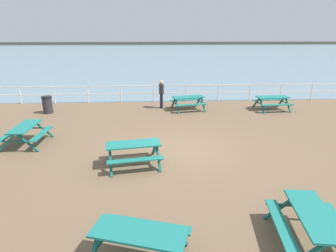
# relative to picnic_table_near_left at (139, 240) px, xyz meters

# --- Properties ---
(ground_plane) EXTENTS (30.00, 24.00, 0.20)m
(ground_plane) POSITION_rel_picnic_table_near_left_xyz_m (1.44, 5.59, -0.68)
(ground_plane) COLOR brown
(sea_band) EXTENTS (142.00, 90.00, 0.01)m
(sea_band) POSITION_rel_picnic_table_near_left_xyz_m (1.44, 58.34, -0.58)
(sea_band) COLOR gray
(sea_band) RESTS_ON ground
(distant_shoreline) EXTENTS (142.00, 6.00, 1.80)m
(distant_shoreline) POSITION_rel_picnic_table_near_left_xyz_m (1.44, 101.34, -0.58)
(distant_shoreline) COLOR #4C4C47
(distant_shoreline) RESTS_ON ground
(seaward_railing) EXTENTS (23.07, 0.07, 1.08)m
(seaward_railing) POSITION_rel_picnic_table_near_left_xyz_m (1.44, 13.34, 0.17)
(seaward_railing) COLOR white
(seaward_railing) RESTS_ON ground
(picnic_table_near_left) EXTENTS (2.16, 1.96, 0.80)m
(picnic_table_near_left) POSITION_rel_picnic_table_near_left_xyz_m (0.00, 0.00, 0.00)
(picnic_table_near_left) COLOR #1E7A70
(picnic_table_near_left) RESTS_ON ground
(picnic_table_mid_centre) EXTENTS (1.58, 1.84, 0.80)m
(picnic_table_mid_centre) POSITION_rel_picnic_table_near_left_xyz_m (-4.78, 6.45, 0.00)
(picnic_table_mid_centre) COLOR #1E7A70
(picnic_table_mid_centre) RESTS_ON ground
(picnic_table_far_left) EXTENTS (2.06, 1.84, 0.80)m
(picnic_table_far_left) POSITION_rel_picnic_table_near_left_xyz_m (2.37, 11.34, 0.00)
(picnic_table_far_left) COLOR #1E7A70
(picnic_table_far_left) RESTS_ON ground
(picnic_table_far_right) EXTENTS (2.01, 1.78, 0.80)m
(picnic_table_far_right) POSITION_rel_picnic_table_near_left_xyz_m (-0.37, 4.38, 0.00)
(picnic_table_far_right) COLOR #1E7A70
(picnic_table_far_right) RESTS_ON ground
(picnic_table_seaward) EXTENTS (1.78, 2.01, 0.80)m
(picnic_table_seaward) POSITION_rel_picnic_table_near_left_xyz_m (3.58, 0.35, 0.00)
(picnic_table_seaward) COLOR #1E7A70
(picnic_table_seaward) RESTS_ON ground
(picnic_table_corner) EXTENTS (1.91, 1.66, 0.80)m
(picnic_table_corner) POSITION_rel_picnic_table_near_left_xyz_m (7.22, 11.05, 0.00)
(picnic_table_corner) COLOR #1E7A70
(picnic_table_corner) RESTS_ON ground
(visitor) EXTENTS (0.29, 0.52, 1.66)m
(visitor) POSITION_rel_picnic_table_near_left_xyz_m (0.83, 11.81, 0.36)
(visitor) COLOR #1E2338
(visitor) RESTS_ON ground
(litter_bin) EXTENTS (0.55, 0.55, 0.95)m
(litter_bin) POSITION_rel_picnic_table_near_left_xyz_m (-5.53, 11.08, -0.10)
(litter_bin) COLOR #2D2D33
(litter_bin) RESTS_ON ground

